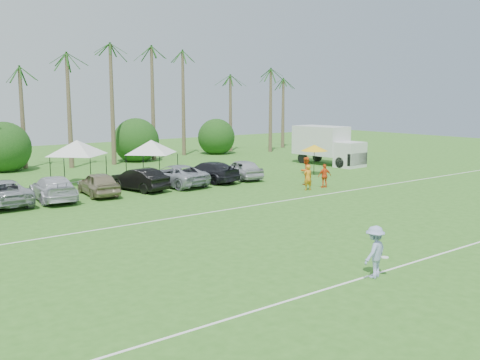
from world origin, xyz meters
TOP-DOWN VIEW (x-y plane):
  - ground at (0.00, 0.00)m, footprint 120.00×120.00m
  - field_lines at (0.00, 8.00)m, footprint 80.00×12.10m
  - palm_tree_4 at (-4.00, 38.00)m, footprint 2.40×2.40m
  - palm_tree_5 at (0.00, 38.00)m, footprint 2.40×2.40m
  - palm_tree_6 at (4.00, 38.00)m, footprint 2.40×2.40m
  - palm_tree_7 at (8.00, 38.00)m, footprint 2.40×2.40m
  - palm_tree_8 at (13.00, 38.00)m, footprint 2.40×2.40m
  - palm_tree_9 at (18.00, 38.00)m, footprint 2.40×2.40m
  - palm_tree_10 at (23.00, 38.00)m, footprint 2.40×2.40m
  - palm_tree_11 at (27.00, 38.00)m, footprint 2.40×2.40m
  - bush_tree_1 at (-6.00, 39.00)m, footprint 4.00×4.00m
  - bush_tree_2 at (6.00, 39.00)m, footprint 4.00×4.00m
  - bush_tree_3 at (16.00, 39.00)m, footprint 4.00×4.00m
  - sideline_player_a at (7.82, 15.81)m, footprint 0.70×0.53m
  - sideline_player_b at (9.37, 17.62)m, footprint 1.00×0.80m
  - sideline_player_c at (9.47, 15.86)m, footprint 1.03×0.68m
  - box_truck at (18.90, 24.61)m, footprint 3.05×6.95m
  - canopy_tent_left at (-3.59, 27.30)m, footprint 4.57×4.57m
  - canopy_tent_right at (1.56, 26.00)m, footprint 4.34×4.34m
  - market_umbrella at (13.21, 20.65)m, footprint 2.17×2.17m
  - frisbee_player at (-2.58, 1.83)m, footprint 1.30×0.93m
  - parked_car_2 at (-9.80, 22.81)m, footprint 2.52×5.39m
  - parked_car_3 at (-6.94, 22.47)m, footprint 2.57×5.32m
  - parked_car_4 at (-4.09, 22.45)m, footprint 2.14×4.52m
  - parked_car_5 at (-1.24, 22.55)m, footprint 2.59×4.78m
  - parked_car_6 at (1.61, 22.67)m, footprint 3.16×5.65m
  - parked_car_7 at (4.46, 22.77)m, footprint 3.13×5.47m
  - parked_car_8 at (7.31, 22.42)m, footprint 2.47×4.61m

SIDE VIEW (x-z plane):
  - ground at x=0.00m, z-range 0.00..0.00m
  - field_lines at x=0.00m, z-range 0.00..0.01m
  - parked_car_2 at x=-9.80m, z-range 0.00..1.49m
  - parked_car_3 at x=-6.94m, z-range 0.00..1.49m
  - parked_car_4 at x=-4.09m, z-range 0.00..1.49m
  - parked_car_5 at x=-1.24m, z-range 0.00..1.49m
  - parked_car_6 at x=1.61m, z-range 0.00..1.49m
  - parked_car_7 at x=4.46m, z-range 0.00..1.49m
  - parked_car_8 at x=7.31m, z-range 0.00..1.49m
  - sideline_player_c at x=9.47m, z-range 0.00..1.63m
  - sideline_player_a at x=7.82m, z-range 0.00..1.72m
  - frisbee_player at x=-2.58m, z-range 0.00..1.83m
  - sideline_player_b at x=9.37m, z-range 0.00..1.97m
  - bush_tree_1 at x=-6.00m, z-range -0.20..3.80m
  - bush_tree_2 at x=6.00m, z-range -0.20..3.80m
  - bush_tree_3 at x=16.00m, z-range -0.20..3.80m
  - box_truck at x=18.90m, z-range 0.12..3.62m
  - market_umbrella at x=13.21m, z-range 0.96..3.37m
  - canopy_tent_right at x=1.56m, z-range 1.25..4.77m
  - canopy_tent_left at x=-3.59m, z-range 1.32..5.02m
  - palm_tree_4 at x=-4.00m, z-range 3.03..11.93m
  - palm_tree_8 at x=13.00m, z-range 3.03..11.93m
  - palm_tree_5 at x=0.00m, z-range 3.40..13.30m
  - palm_tree_9 at x=18.00m, z-range 3.40..13.30m
  - palm_tree_6 at x=4.00m, z-range 3.76..14.66m
  - palm_tree_10 at x=23.00m, z-range 3.76..14.66m
  - palm_tree_7 at x=8.00m, z-range 4.11..16.01m
  - palm_tree_11 at x=27.00m, z-range 4.11..16.01m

